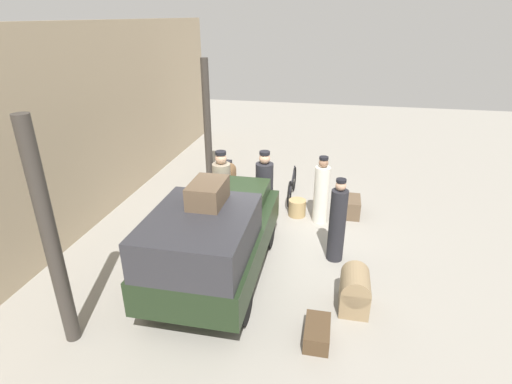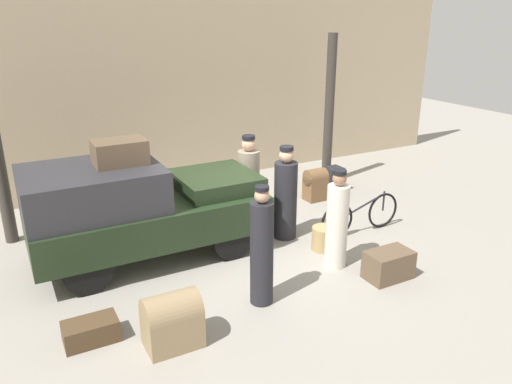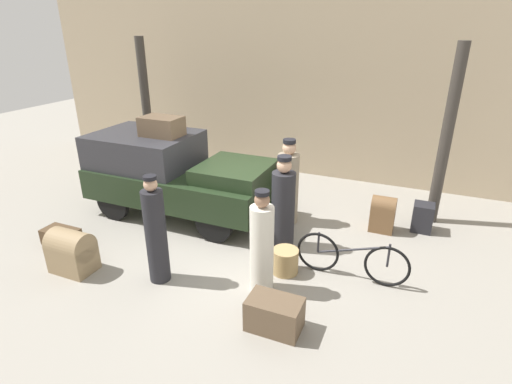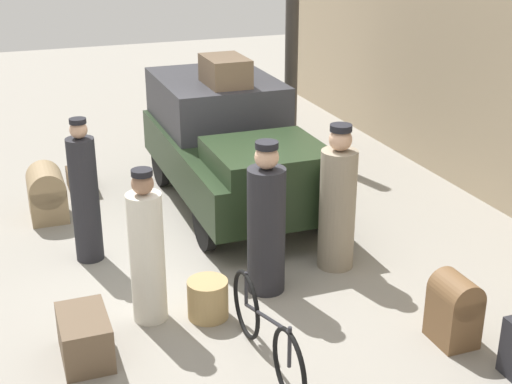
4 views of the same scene
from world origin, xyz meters
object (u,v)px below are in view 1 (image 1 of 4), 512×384
(conductor_in_dark_uniform, at_px, (264,189))
(trunk_large_brown, at_px, (317,333))
(porter_standing_middle, at_px, (222,190))
(truck, at_px, (214,236))
(suitcase_tan_flat, at_px, (228,177))
(bicycle, at_px, (292,186))
(trunk_wicker_pale, at_px, (351,207))
(porter_with_bicycle, at_px, (321,193))
(trunk_on_truck_roof, at_px, (208,193))
(porter_carrying_trunk, at_px, (337,223))
(wicker_basket, at_px, (297,208))
(suitcase_small_leather, at_px, (225,170))
(trunk_barrel_dark, at_px, (355,290))

(conductor_in_dark_uniform, xyz_separation_m, trunk_large_brown, (-3.80, -1.53, -0.64))
(porter_standing_middle, bearing_deg, truck, -167.54)
(truck, height_order, suitcase_tan_flat, truck)
(bicycle, distance_m, porter_standing_middle, 2.22)
(conductor_in_dark_uniform, xyz_separation_m, trunk_wicker_pale, (0.63, -2.08, -0.56))
(conductor_in_dark_uniform, relative_size, porter_with_bicycle, 1.05)
(trunk_on_truck_roof, bearing_deg, porter_standing_middle, 11.54)
(bicycle, relative_size, trunk_wicker_pale, 2.46)
(bicycle, xyz_separation_m, trunk_on_truck_roof, (-4.13, 0.98, 1.52))
(trunk_large_brown, bearing_deg, porter_with_bicycle, 2.64)
(porter_carrying_trunk, height_order, porter_standing_middle, porter_carrying_trunk)
(suitcase_tan_flat, bearing_deg, porter_standing_middle, -168.85)
(trunk_wicker_pale, xyz_separation_m, trunk_on_truck_roof, (-3.42, 2.54, 1.65))
(bicycle, bearing_deg, trunk_large_brown, -168.89)
(porter_carrying_trunk, xyz_separation_m, trunk_wicker_pale, (2.08, -0.34, -0.59))
(suitcase_tan_flat, distance_m, trunk_large_brown, 6.12)
(truck, height_order, bicycle, truck)
(bicycle, bearing_deg, wicker_basket, -165.73)
(wicker_basket, bearing_deg, suitcase_tan_flat, 59.01)
(porter_carrying_trunk, distance_m, porter_standing_middle, 2.97)
(suitcase_small_leather, bearing_deg, suitcase_tan_flat, -157.01)
(porter_carrying_trunk, relative_size, suitcase_small_leather, 3.15)
(conductor_in_dark_uniform, relative_size, trunk_large_brown, 2.58)
(porter_with_bicycle, height_order, trunk_wicker_pale, porter_with_bicycle)
(truck, xyz_separation_m, porter_carrying_trunk, (1.14, -2.20, -0.10))
(suitcase_tan_flat, bearing_deg, conductor_in_dark_uniform, -140.02)
(porter_with_bicycle, relative_size, trunk_on_truck_roof, 2.03)
(porter_with_bicycle, xyz_separation_m, trunk_on_truck_roof, (-2.93, 1.81, 1.12))
(wicker_basket, bearing_deg, conductor_in_dark_uniform, 113.01)
(trunk_wicker_pale, distance_m, trunk_on_truck_roof, 4.56)
(suitcase_small_leather, bearing_deg, trunk_barrel_dark, -144.44)
(bicycle, bearing_deg, porter_standing_middle, 136.62)
(porter_carrying_trunk, xyz_separation_m, conductor_in_dark_uniform, (1.45, 1.74, -0.03))
(conductor_in_dark_uniform, xyz_separation_m, porter_standing_middle, (-0.24, 0.98, 0.01))
(conductor_in_dark_uniform, relative_size, trunk_barrel_dark, 2.39)
(bicycle, distance_m, suitcase_small_leather, 2.38)
(bicycle, xyz_separation_m, wicker_basket, (-1.01, -0.26, -0.15))
(porter_standing_middle, distance_m, suitcase_tan_flat, 1.93)
(trunk_barrel_dark, bearing_deg, porter_carrying_trunk, 13.64)
(porter_carrying_trunk, relative_size, trunk_large_brown, 2.63)
(wicker_basket, relative_size, suitcase_tan_flat, 0.60)
(trunk_on_truck_roof, bearing_deg, trunk_barrel_dark, -92.70)
(truck, bearing_deg, trunk_large_brown, -121.23)
(trunk_on_truck_roof, bearing_deg, trunk_wicker_pale, -36.60)
(porter_standing_middle, bearing_deg, conductor_in_dark_uniform, -76.04)
(wicker_basket, bearing_deg, truck, 157.09)
(conductor_in_dark_uniform, xyz_separation_m, suitcase_small_leather, (2.33, 1.65, -0.51))
(porter_carrying_trunk, height_order, trunk_large_brown, porter_carrying_trunk)
(porter_with_bicycle, relative_size, porter_standing_middle, 0.94)
(wicker_basket, height_order, conductor_in_dark_uniform, conductor_in_dark_uniform)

